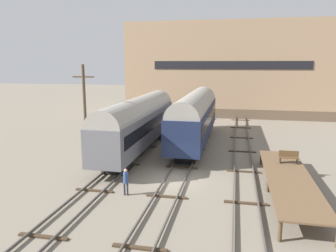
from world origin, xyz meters
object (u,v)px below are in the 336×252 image
object	(u,v)px
train_car_grey	(139,121)
person_worker	(126,179)
train_car_navy	(195,115)
bench	(289,157)
utility_pole	(85,114)

from	to	relation	value
train_car_grey	person_worker	bearing A→B (deg)	-77.86
train_car_navy	bench	world-z (taller)	train_car_navy
train_car_grey	utility_pole	xyz separation A→B (m)	(-3.09, -4.86, 1.32)
train_car_grey	bench	size ratio (longest dim) A/B	12.96
train_car_navy	utility_pole	world-z (taller)	utility_pole
train_car_grey	train_car_navy	bearing A→B (deg)	38.70
bench	person_worker	world-z (taller)	bench
train_car_navy	train_car_grey	xyz separation A→B (m)	(-4.90, -3.92, -0.10)
bench	person_worker	xyz separation A→B (m)	(-10.69, -5.56, -0.55)
bench	utility_pole	bearing A→B (deg)	179.65
train_car_navy	utility_pole	bearing A→B (deg)	-132.28
bench	utility_pole	distance (m)	16.27
bench	utility_pole	size ratio (longest dim) A/B	0.17
train_car_grey	utility_pole	size ratio (longest dim) A/B	2.19
train_car_grey	person_worker	world-z (taller)	train_car_grey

